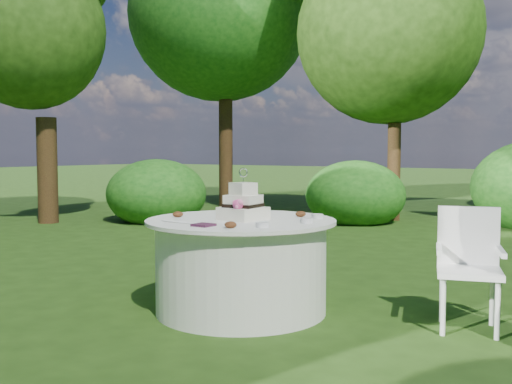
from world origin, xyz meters
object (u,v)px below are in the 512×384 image
napkins (204,225)px  cake (243,206)px  table (241,265)px  chair (469,259)px

napkins → cake: bearing=90.0°
table → cake: 0.50m
napkins → table: bearing=93.5°
napkins → chair: chair is taller
table → cake: bearing=-23.8°
napkins → table: size_ratio=0.09×
cake → chair: size_ratio=0.47×
napkins → cake: (0.00, 0.51, 0.10)m
napkins → table: napkins is taller
table → cake: size_ratio=3.65×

